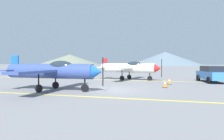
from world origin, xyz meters
name	(u,v)px	position (x,y,z in m)	size (l,w,h in m)	color
ground_plane	(109,90)	(0.00, 0.00, 0.00)	(400.00, 400.00, 0.00)	slate
apron_line_near	(94,97)	(0.00, -3.10, 0.01)	(80.00, 0.16, 0.01)	yellow
apron_line_far	(130,80)	(0.00, 8.07, 0.01)	(80.00, 0.16, 0.01)	yellow
airplane_near	(53,71)	(-3.64, -1.39, 1.40)	(7.13, 8.24, 2.48)	#33478C
airplane_mid	(130,68)	(-0.19, 8.68, 1.40)	(7.25, 8.27, 2.48)	white
car_sedan	(212,74)	(8.25, 8.25, 0.84)	(2.66, 4.57, 1.62)	#3372BF
traffic_cone_front	(169,81)	(4.12, 5.09, 0.29)	(0.36, 0.36, 0.59)	black
traffic_cone_side	(165,84)	(3.78, 2.50, 0.29)	(0.36, 0.36, 0.59)	black
hill_left	(70,60)	(-75.41, 139.26, 4.40)	(53.26, 53.26, 8.80)	slate
hill_centerleft	(165,59)	(1.47, 131.11, 4.71)	(51.28, 51.28, 9.43)	slate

